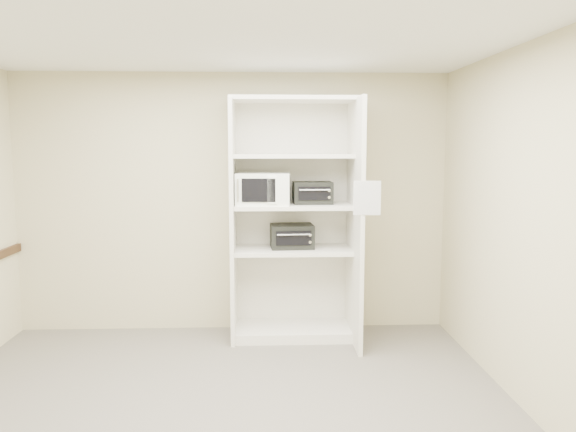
{
  "coord_description": "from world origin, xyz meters",
  "views": [
    {
      "loc": [
        0.34,
        -3.89,
        1.94
      ],
      "look_at": [
        0.55,
        1.33,
        1.29
      ],
      "focal_mm": 35.0,
      "sensor_mm": 36.0,
      "label": 1
    }
  ],
  "objects_px": {
    "microwave": "(264,189)",
    "toaster_oven_lower": "(292,236)",
    "shelving_unit": "(297,227)",
    "toaster_oven_upper": "(313,193)"
  },
  "relations": [
    {
      "from": "toaster_oven_lower",
      "to": "microwave",
      "type": "bearing_deg",
      "value": -170.42
    },
    {
      "from": "shelving_unit",
      "to": "toaster_oven_lower",
      "type": "bearing_deg",
      "value": 160.95
    },
    {
      "from": "toaster_oven_lower",
      "to": "toaster_oven_upper",
      "type": "bearing_deg",
      "value": -5.41
    },
    {
      "from": "microwave",
      "to": "toaster_oven_upper",
      "type": "bearing_deg",
      "value": 11.0
    },
    {
      "from": "shelving_unit",
      "to": "microwave",
      "type": "distance_m",
      "value": 0.52
    },
    {
      "from": "microwave",
      "to": "toaster_oven_upper",
      "type": "height_order",
      "value": "microwave"
    },
    {
      "from": "microwave",
      "to": "toaster_oven_lower",
      "type": "xyz_separation_m",
      "value": [
        0.29,
        0.07,
        -0.49
      ]
    },
    {
      "from": "toaster_oven_lower",
      "to": "shelving_unit",
      "type": "bearing_deg",
      "value": -22.46
    },
    {
      "from": "toaster_oven_upper",
      "to": "microwave",
      "type": "bearing_deg",
      "value": -175.28
    },
    {
      "from": "shelving_unit",
      "to": "microwave",
      "type": "relative_size",
      "value": 4.63
    }
  ]
}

